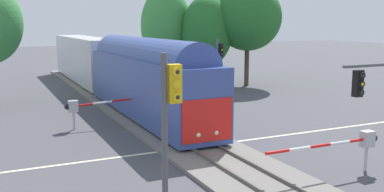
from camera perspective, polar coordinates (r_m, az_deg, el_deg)
ground_plane at (r=22.88m, az=0.53°, el=-6.71°), size 220.00×220.00×0.00m
road_centre_stripe at (r=22.88m, az=0.53°, el=-6.70°), size 44.00×0.20×0.01m
railway_track at (r=22.85m, az=0.53°, el=-6.48°), size 4.40×80.00×0.32m
commuter_train at (r=38.33m, az=-10.66°, el=3.97°), size 3.04×39.96×5.16m
crossing_gate_near at (r=19.91m, az=20.76°, el=-5.67°), size 5.85×0.40×1.80m
crossing_gate_far at (r=27.30m, az=-13.66°, el=-1.22°), size 6.59×0.40×1.82m
traffic_signal_far_side at (r=32.52m, az=3.57°, el=4.44°), size 0.53×0.38×5.26m
traffic_signal_near_left at (r=11.23m, az=-2.97°, el=-3.87°), size 0.53×0.38×5.67m
maple_right_background at (r=45.15m, az=7.33°, el=10.22°), size 6.88×6.88×10.42m
elm_centre_background at (r=46.09m, az=-3.42°, el=9.16°), size 5.32×5.32×10.14m
oak_far_right at (r=44.47m, az=1.98°, el=8.45°), size 5.18×5.18×9.20m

